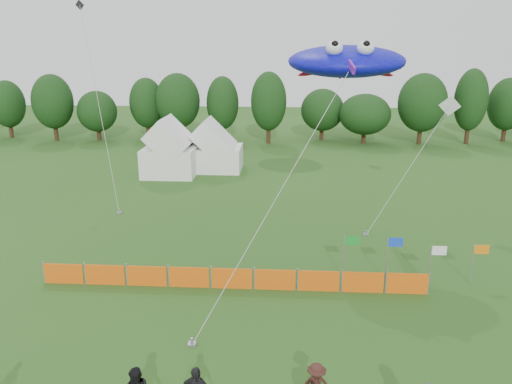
# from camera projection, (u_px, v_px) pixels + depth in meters

# --- Properties ---
(treeline) EXTENTS (104.57, 8.78, 8.36)m
(treeline) POSITION_uv_depth(u_px,v_px,m) (291.00, 106.00, 57.49)
(treeline) COLOR #382314
(treeline) RESTS_ON ground
(tent_left) EXTENTS (4.53, 4.53, 4.00)m
(tent_left) POSITION_uv_depth(u_px,v_px,m) (170.00, 152.00, 43.17)
(tent_left) COLOR white
(tent_left) RESTS_ON ground
(tent_right) EXTENTS (5.01, 4.01, 3.54)m
(tent_right) POSITION_uv_depth(u_px,v_px,m) (214.00, 151.00, 44.92)
(tent_right) COLOR white
(tent_right) RESTS_ON ground
(barrier_fence) EXTENTS (17.90, 0.06, 1.00)m
(barrier_fence) POSITION_uv_depth(u_px,v_px,m) (232.00, 279.00, 23.06)
(barrier_fence) COLOR #E1570C
(barrier_fence) RESTS_ON ground
(flag_row) EXTENTS (6.73, 0.36, 2.25)m
(flag_row) POSITION_uv_depth(u_px,v_px,m) (410.00, 254.00, 23.45)
(flag_row) COLOR gray
(flag_row) RESTS_ON ground
(stingray_kite) EXTENTS (9.93, 19.66, 11.19)m
(stingray_kite) POSITION_uv_depth(u_px,v_px,m) (346.00, 61.00, 26.79)
(stingray_kite) COLOR #0F0FD5
(stingray_kite) RESTS_ON ground
(small_kite_white) EXTENTS (6.17, 4.42, 7.90)m
(small_kite_white) POSITION_uv_depth(u_px,v_px,m) (430.00, 137.00, 30.90)
(small_kite_white) COLOR silver
(small_kite_white) RESTS_ON ground
(small_kite_dark) EXTENTS (5.11, 8.11, 14.20)m
(small_kite_dark) POSITION_uv_depth(u_px,v_px,m) (97.00, 95.00, 35.70)
(small_kite_dark) COLOR black
(small_kite_dark) RESTS_ON ground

